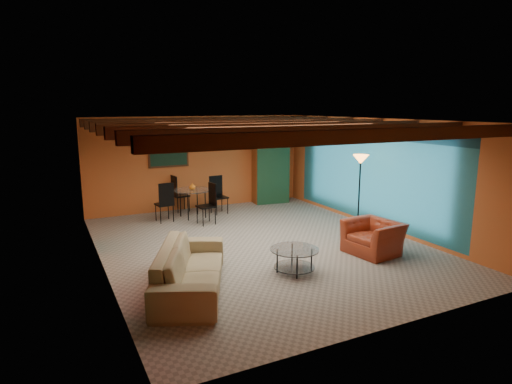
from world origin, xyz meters
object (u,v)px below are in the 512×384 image
sofa (191,268)px  potted_plant (270,139)px  vase (192,175)px  armchair (373,237)px  armoire (270,174)px  dining_table (193,198)px  floor_lamp (359,193)px  coffee_table (294,260)px

sofa → potted_plant: size_ratio=5.82×
potted_plant → vase: 2.97m
sofa → armchair: 3.92m
armchair → armoire: armoire is taller
vase → dining_table: bearing=0.0°
armoire → potted_plant: 1.11m
floor_lamp → potted_plant: size_ratio=4.30×
coffee_table → armoire: (2.34, 5.37, 0.67)m
armchair → floor_lamp: floor_lamp is taller
armoire → vase: bearing=-157.7°
coffee_table → sofa: bearing=176.4°
sofa → armoire: (4.27, 5.25, 0.52)m
armchair → dining_table: 5.07m
armchair → vase: vase is taller
sofa → vase: (1.52, 4.52, 0.79)m
floor_lamp → potted_plant: potted_plant is taller
potted_plant → armchair: bearing=-93.9°
sofa → coffee_table: sofa is taller
potted_plant → vase: size_ratio=2.35×
coffee_table → floor_lamp: size_ratio=0.48×
floor_lamp → armchair: bearing=-118.7°
armchair → sofa: bearing=-96.7°
armchair → armoire: size_ratio=0.59×
armchair → dining_table: dining_table is taller
coffee_table → potted_plant: bearing=66.4°
coffee_table → vase: (-0.41, 4.64, 0.93)m
armchair → floor_lamp: (0.80, 1.46, 0.59)m
dining_table → potted_plant: 3.20m
potted_plant → armoire: bearing=0.0°
sofa → dining_table: 4.77m
armoire → potted_plant: size_ratio=4.11×
dining_table → vase: bearing=0.0°
armoire → floor_lamp: bearing=-75.7°
armoire → potted_plant: potted_plant is taller
armoire → vase: (-2.75, -0.73, 0.26)m
sofa → vase: vase is taller
floor_lamp → sofa: bearing=-162.2°
dining_table → armoire: (2.75, 0.73, 0.36)m
armoire → vase: size_ratio=9.66×
sofa → vase: 4.83m
dining_table → vase: size_ratio=11.08×
dining_table → sofa: bearing=-108.5°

